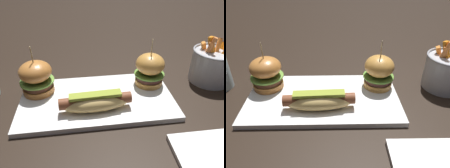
{
  "view_description": "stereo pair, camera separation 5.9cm",
  "coord_description": "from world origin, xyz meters",
  "views": [
    {
      "loc": [
        -0.03,
        -0.49,
        0.37
      ],
      "look_at": [
        0.04,
        0.0,
        0.05
      ],
      "focal_mm": 34.91,
      "sensor_mm": 36.0,
      "label": 1
    },
    {
      "loc": [
        0.03,
        -0.49,
        0.37
      ],
      "look_at": [
        0.04,
        0.0,
        0.05
      ],
      "focal_mm": 34.91,
      "sensor_mm": 36.0,
      "label": 2
    }
  ],
  "objects": [
    {
      "name": "ground_plane",
      "position": [
        0.0,
        0.0,
        0.0
      ],
      "size": [
        3.0,
        3.0,
        0.0
      ],
      "primitive_type": "plane",
      "color": "black"
    },
    {
      "name": "platter_main",
      "position": [
        0.0,
        0.0,
        0.01
      ],
      "size": [
        0.42,
        0.23,
        0.01
      ],
      "primitive_type": "cube",
      "color": "white",
      "rests_on": "ground"
    },
    {
      "name": "hot_dog",
      "position": [
        -0.01,
        -0.05,
        0.04
      ],
      "size": [
        0.18,
        0.06,
        0.05
      ],
      "color": "#DCB466",
      "rests_on": "platter_main"
    },
    {
      "name": "slider_left",
      "position": [
        -0.16,
        0.05,
        0.06
      ],
      "size": [
        0.09,
        0.09,
        0.14
      ],
      "color": "#BA7233",
      "rests_on": "platter_main"
    },
    {
      "name": "slider_right",
      "position": [
        0.16,
        0.05,
        0.06
      ],
      "size": [
        0.09,
        0.09,
        0.14
      ],
      "color": "gold",
      "rests_on": "platter_main"
    },
    {
      "name": "fries_bucket",
      "position": [
        0.37,
        0.07,
        0.05
      ],
      "size": [
        0.13,
        0.13,
        0.15
      ],
      "color": "#B7BABF",
      "rests_on": "ground"
    }
  ]
}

